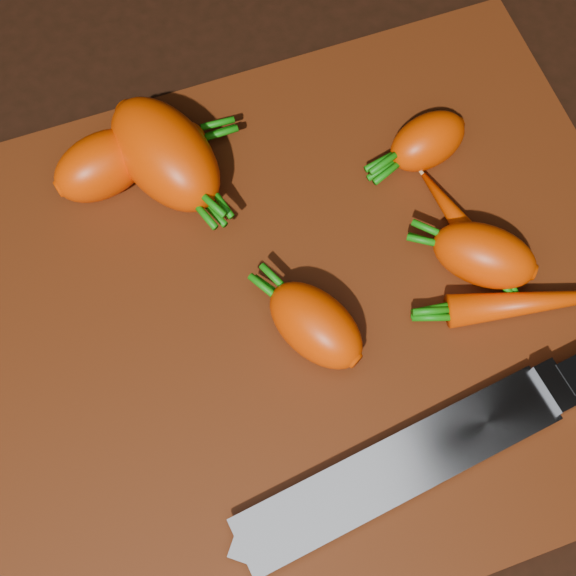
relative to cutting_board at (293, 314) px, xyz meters
name	(u,v)px	position (x,y,z in m)	size (l,w,h in m)	color
ground	(293,319)	(0.00, 0.00, -0.01)	(2.00, 2.00, 0.01)	black
cutting_board	(293,314)	(0.00, 0.00, 0.00)	(0.50, 0.40, 0.01)	#531F08
carrot_0	(102,166)	(-0.09, 0.14, 0.03)	(0.07, 0.05, 0.05)	#E33B00
carrot_1	(165,154)	(-0.05, 0.13, 0.04)	(0.10, 0.06, 0.06)	#E33B00
carrot_2	(316,325)	(0.01, -0.02, 0.03)	(0.07, 0.04, 0.04)	#E33B00
carrot_3	(428,141)	(0.13, 0.08, 0.02)	(0.06, 0.04, 0.04)	#E33B00
carrot_4	(169,146)	(-0.04, 0.14, 0.02)	(0.06, 0.04, 0.04)	#E33B00
carrot_5	(484,255)	(0.13, -0.01, 0.03)	(0.07, 0.04, 0.04)	#E33B00
carrot_6	(544,301)	(0.16, -0.05, 0.02)	(0.13, 0.02, 0.02)	#E33B00
carrot_7	(460,223)	(0.13, 0.02, 0.02)	(0.09, 0.02, 0.02)	#E33B00
knife	(428,453)	(0.05, -0.12, 0.01)	(0.36, 0.07, 0.02)	gray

